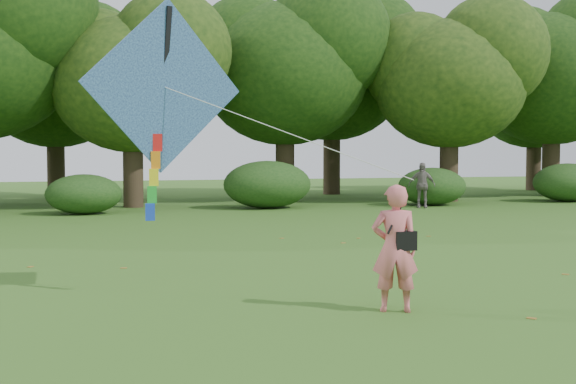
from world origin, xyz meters
name	(u,v)px	position (x,y,z in m)	size (l,w,h in m)	color
ground	(403,300)	(0.00, 0.00, 0.00)	(100.00, 100.00, 0.00)	#265114
man_kite_flyer	(395,248)	(-0.46, -0.66, 0.86)	(0.63, 0.41, 1.72)	#E46B71
bystander_right	(422,185)	(8.89, 16.21, 0.90)	(1.06, 0.44, 1.80)	gray
crossbody_bag	(404,240)	(-0.34, -0.69, 0.98)	(0.43, 0.20, 0.70)	black
flying_kite	(164,90)	(-3.26, 1.41, 3.09)	(4.30, 2.52, 3.29)	#2954B5
tree_line	(209,77)	(1.67, 22.88, 5.60)	(54.70, 15.30, 9.48)	#3A2D1E
shrub_band	(174,188)	(-0.72, 17.60, 0.86)	(39.15, 3.22, 1.88)	#264919
fallen_leaves	(391,264)	(1.33, 3.18, 0.01)	(10.59, 11.16, 0.01)	olive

